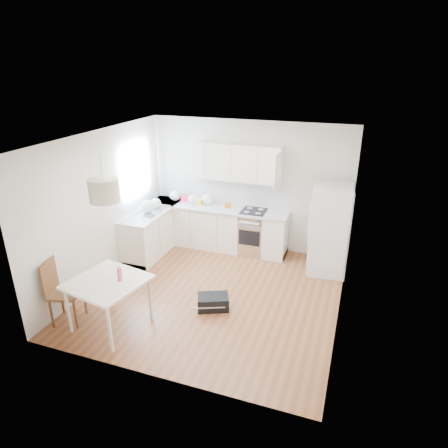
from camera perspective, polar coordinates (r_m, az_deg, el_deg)
name	(u,v)px	position (r m, az deg, el deg)	size (l,w,h in m)	color
floor	(214,293)	(7.08, -1.48, -9.87)	(4.20, 4.20, 0.00)	brown
ceiling	(212,138)	(6.08, -1.73, 12.16)	(4.20, 4.20, 0.00)	white
wall_back	(249,186)	(8.34, 3.58, 5.43)	(4.20, 4.20, 0.00)	silver
wall_left	(103,207)	(7.43, -16.91, 2.32)	(4.20, 4.20, 0.00)	silver
wall_right	(347,240)	(6.09, 17.20, -2.19)	(4.20, 4.20, 0.00)	silver
window_glassblock	(136,170)	(8.22, -12.52, 7.57)	(0.02, 1.00, 1.00)	#BFE0F9
cabinets_back	(217,228)	(8.56, -0.98, -0.56)	(3.00, 0.60, 0.88)	white
cabinets_left	(154,231)	(8.54, -9.97, -0.98)	(0.60, 1.80, 0.88)	white
counter_back	(217,208)	(8.39, -1.00, 2.34)	(3.02, 0.64, 0.04)	silver
counter_left	(152,211)	(8.37, -10.18, 1.91)	(0.64, 1.82, 0.04)	silver
backsplash_back	(222,190)	(8.55, -0.33, 4.93)	(3.00, 0.01, 0.58)	white
backsplash_left	(139,195)	(8.41, -12.08, 4.11)	(0.01, 1.80, 0.58)	white
upper_cabinets	(240,162)	(8.10, 2.32, 8.78)	(1.70, 0.32, 0.75)	white
range_oven	(253,233)	(8.34, 4.18, -1.27)	(0.50, 0.61, 0.88)	silver
sink	(151,211)	(8.32, -10.35, 1.89)	(0.50, 0.80, 0.16)	silver
refrigerator	(330,230)	(7.73, 14.93, -0.79)	(0.81, 0.84, 1.67)	white
dining_table	(108,286)	(6.17, -16.25, -8.52)	(1.18, 1.18, 0.79)	beige
dining_chair	(66,292)	(6.60, -21.66, -8.99)	(0.44, 0.44, 1.03)	#4E2917
drink_bottle	(119,273)	(6.03, -14.71, -6.76)	(0.07, 0.07, 0.25)	#EF426A
gym_bag	(213,302)	(6.65, -1.57, -11.08)	(0.50, 0.33, 0.23)	black
pendant_lamp	(104,190)	(5.54, -16.79, 4.64)	(0.40, 0.40, 0.31)	tan
grocery_bag_a	(175,196)	(8.81, -7.03, 4.04)	(0.24, 0.21, 0.22)	white
grocery_bag_b	(193,200)	(8.56, -4.51, 3.49)	(0.21, 0.18, 0.19)	white
grocery_bag_c	(208,199)	(8.51, -2.37, 3.55)	(0.25, 0.21, 0.23)	white
grocery_bag_d	(156,203)	(8.44, -9.71, 2.98)	(0.22, 0.19, 0.20)	white
grocery_bag_e	(148,207)	(8.15, -10.85, 2.44)	(0.29, 0.25, 0.26)	white
snack_orange	(228,206)	(8.31, 0.57, 2.64)	(0.14, 0.09, 0.10)	#CA5F11
snack_yellow	(198,202)	(8.54, -3.69, 3.21)	(0.17, 0.11, 0.12)	yellow
snack_red	(185,199)	(8.73, -5.55, 3.60)	(0.18, 0.11, 0.12)	red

